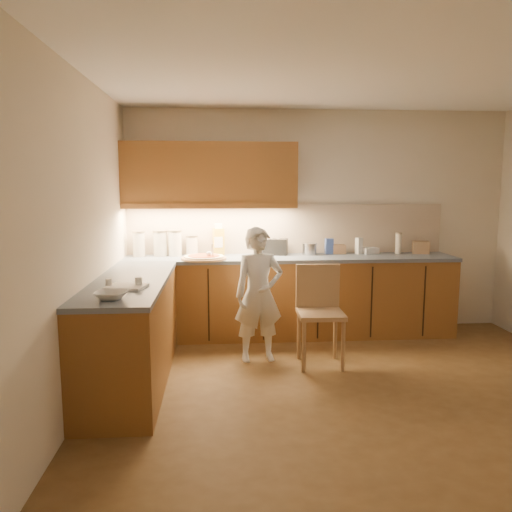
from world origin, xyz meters
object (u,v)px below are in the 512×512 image
object	(u,v)px
pizza_on_board	(204,257)
oil_jug	(219,241)
child	(259,295)
toaster	(275,247)
wooden_chair	(319,307)

from	to	relation	value
pizza_on_board	oil_jug	bearing A→B (deg)	65.23
child	toaster	bearing A→B (deg)	66.81
pizza_on_board	wooden_chair	distance (m)	1.42
pizza_on_board	oil_jug	world-z (taller)	oil_jug
toaster	wooden_chair	bearing A→B (deg)	-60.47
oil_jug	toaster	world-z (taller)	oil_jug
wooden_chair	oil_jug	xyz separation A→B (m)	(-0.97, 1.11, 0.53)
pizza_on_board	wooden_chair	world-z (taller)	pizza_on_board
toaster	oil_jug	bearing A→B (deg)	-169.24
wooden_chair	oil_jug	size ratio (longest dim) A/B	2.61
wooden_chair	toaster	distance (m)	1.22
child	oil_jug	distance (m)	1.15
child	oil_jug	world-z (taller)	child
pizza_on_board	child	size ratio (longest dim) A/B	0.37
wooden_chair	oil_jug	bearing A→B (deg)	132.95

